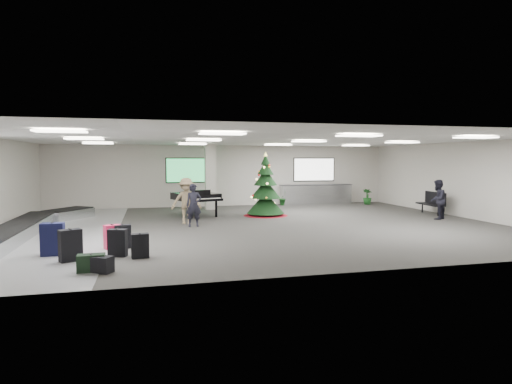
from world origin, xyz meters
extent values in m
plane|color=#353430|center=(0.00, 0.00, 0.00)|extent=(18.00, 18.00, 0.00)
cube|color=beige|center=(0.00, 7.00, 1.60)|extent=(18.00, 0.02, 3.20)
cube|color=beige|center=(0.00, -7.00, 1.60)|extent=(18.00, 0.02, 3.20)
cube|color=beige|center=(9.00, 0.00, 1.60)|extent=(0.02, 14.00, 3.20)
cube|color=silver|center=(0.00, 0.00, 3.20)|extent=(18.00, 14.00, 0.02)
cube|color=gray|center=(-7.00, 0.00, 0.00)|extent=(4.00, 14.00, 0.01)
cube|color=beige|center=(-1.00, 5.60, 1.60)|extent=(0.50, 0.50, 3.20)
cube|color=green|center=(-2.00, 6.95, 1.90)|extent=(2.20, 0.08, 1.30)
cube|color=white|center=(5.00, 6.95, 1.90)|extent=(2.40, 0.08, 1.30)
cube|color=white|center=(-6.00, -4.00, 3.14)|extent=(1.20, 0.60, 0.04)
cube|color=white|center=(-6.00, 0.00, 3.14)|extent=(1.20, 0.60, 0.04)
cube|color=white|center=(-6.00, 4.00, 3.14)|extent=(1.20, 0.60, 0.04)
cube|color=white|center=(-2.00, -4.00, 3.14)|extent=(1.20, 0.60, 0.04)
cube|color=white|center=(-2.00, 0.00, 3.14)|extent=(1.20, 0.60, 0.04)
cube|color=white|center=(-2.00, 4.00, 3.14)|extent=(1.20, 0.60, 0.04)
cube|color=white|center=(2.00, -4.00, 3.14)|extent=(1.20, 0.60, 0.04)
cube|color=white|center=(2.00, 0.00, 3.14)|extent=(1.20, 0.60, 0.04)
cube|color=white|center=(2.00, 4.00, 3.14)|extent=(1.20, 0.60, 0.04)
cube|color=white|center=(6.00, -4.00, 3.14)|extent=(1.20, 0.60, 0.04)
cube|color=white|center=(6.00, 0.00, 3.14)|extent=(1.20, 0.60, 0.04)
cube|color=white|center=(6.00, 4.00, 3.14)|extent=(1.20, 0.60, 0.04)
cube|color=silver|center=(-8.00, -1.00, 0.19)|extent=(1.00, 8.00, 0.38)
cube|color=black|center=(-8.00, -1.00, 0.40)|extent=(0.95, 7.90, 0.05)
cube|color=silver|center=(-7.20, 3.60, 0.19)|extent=(1.97, 2.21, 0.38)
cube|color=black|center=(-7.20, 3.60, 0.40)|extent=(1.87, 2.10, 0.05)
cube|color=silver|center=(5.00, 6.65, 0.53)|extent=(4.00, 0.60, 1.05)
cube|color=#2B2B2D|center=(5.00, 6.65, 1.06)|extent=(4.05, 0.65, 0.04)
cube|color=black|center=(-5.78, -4.42, 0.39)|extent=(0.57, 0.47, 0.78)
cube|color=black|center=(-5.78, -4.42, 0.79)|extent=(0.10, 0.16, 0.02)
cube|color=black|center=(-4.72, -4.14, 0.35)|extent=(0.50, 0.35, 0.70)
cube|color=black|center=(-4.72, -4.14, 0.71)|extent=(0.07, 0.14, 0.02)
cube|color=#ED1E50|center=(-4.93, -3.09, 0.33)|extent=(0.48, 0.40, 0.66)
cube|color=black|center=(-4.93, -3.09, 0.67)|extent=(0.09, 0.14, 0.02)
cube|color=black|center=(-4.65, -3.12, 0.33)|extent=(0.46, 0.30, 0.66)
cube|color=black|center=(-4.65, -3.12, 0.67)|extent=(0.05, 0.15, 0.02)
cube|color=black|center=(-6.33, -3.64, 0.42)|extent=(0.55, 0.33, 0.84)
cube|color=black|center=(-6.33, -3.64, 0.85)|extent=(0.04, 0.19, 0.02)
cube|color=black|center=(-5.18, -5.55, 0.19)|extent=(0.58, 0.30, 0.39)
cube|color=black|center=(-5.18, -5.55, 0.40)|extent=(0.03, 0.17, 0.02)
cube|color=black|center=(-4.17, -4.45, 0.31)|extent=(0.45, 0.27, 0.61)
cube|color=black|center=(-4.17, -4.45, 0.62)|extent=(0.05, 0.14, 0.02)
cube|color=black|center=(-4.99, -5.65, 0.18)|extent=(0.61, 0.54, 0.35)
cube|color=black|center=(-4.99, -5.65, 0.36)|extent=(0.12, 0.17, 0.02)
cone|color=maroon|center=(1.01, 2.60, 0.06)|extent=(1.95, 1.95, 0.12)
cylinder|color=#3F2819|center=(1.01, 2.60, 0.26)|extent=(0.12, 0.12, 0.51)
cone|color=black|center=(1.01, 2.60, 0.56)|extent=(1.64, 1.64, 0.92)
cone|color=black|center=(1.01, 2.60, 1.18)|extent=(1.33, 1.33, 0.82)
cone|color=black|center=(1.01, 2.60, 1.69)|extent=(1.03, 1.03, 0.72)
cone|color=black|center=(1.01, 2.60, 2.10)|extent=(0.72, 0.72, 0.62)
cone|color=black|center=(1.01, 2.60, 2.46)|extent=(0.41, 0.41, 0.46)
cone|color=#FFE566|center=(1.01, 2.60, 2.69)|extent=(0.16, 0.16, 0.18)
cube|color=black|center=(-1.98, 3.15, 0.86)|extent=(2.10, 2.24, 0.29)
cube|color=black|center=(-1.69, 2.20, 0.78)|extent=(1.55, 0.75, 0.10)
cube|color=white|center=(-1.68, 2.17, 0.84)|extent=(1.35, 0.55, 0.02)
cube|color=black|center=(-1.77, 2.45, 1.07)|extent=(0.71, 0.25, 0.23)
cylinder|color=black|center=(-2.37, 2.26, 0.36)|extent=(0.10, 0.10, 0.71)
cylinder|color=black|center=(-1.16, 2.64, 0.36)|extent=(0.10, 0.10, 0.71)
cylinder|color=black|center=(-2.20, 3.85, 0.36)|extent=(0.10, 0.10, 0.71)
cube|color=black|center=(8.34, 1.30, 0.44)|extent=(0.64, 1.61, 0.06)
cylinder|color=black|center=(8.34, 0.67, 0.21)|extent=(0.06, 0.06, 0.42)
cylinder|color=black|center=(8.34, 1.93, 0.21)|extent=(0.06, 0.06, 0.42)
cube|color=black|center=(8.58, 1.30, 0.73)|extent=(0.17, 1.57, 0.52)
imported|color=black|center=(-2.35, 0.27, 0.79)|extent=(0.59, 0.40, 1.57)
imported|color=#937C5A|center=(-2.56, 1.02, 0.88)|extent=(1.14, 0.66, 1.76)
imported|color=black|center=(7.53, -0.26, 0.82)|extent=(1.01, 0.97, 1.63)
imported|color=#133B18|center=(3.06, 6.49, 0.42)|extent=(0.59, 0.57, 0.83)
imported|color=#133B18|center=(7.65, 5.76, 0.43)|extent=(0.68, 0.68, 0.86)
camera|label=1|loc=(-3.91, -15.35, 2.45)|focal=30.00mm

